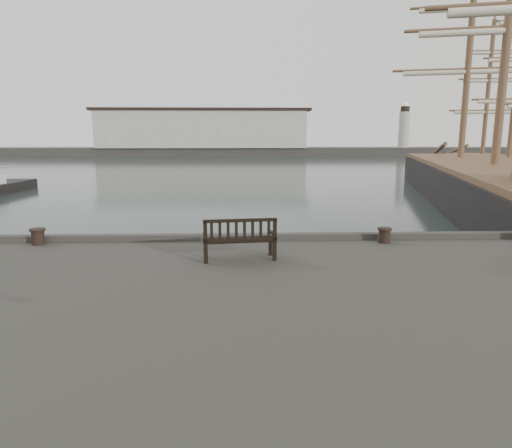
{
  "coord_description": "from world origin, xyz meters",
  "views": [
    {
      "loc": [
        0.45,
        -13.11,
        4.53
      ],
      "look_at": [
        0.89,
        -0.5,
        2.1
      ],
      "focal_mm": 32.0,
      "sensor_mm": 36.0,
      "label": 1
    }
  ],
  "objects_px": {
    "tall_ship_main": "(492,193)",
    "tall_ship_far": "(507,173)",
    "bollard_left": "(38,237)",
    "bench": "(239,247)",
    "bollard_right": "(384,235)"
  },
  "relations": [
    {
      "from": "bollard_left",
      "to": "bench",
      "type": "bearing_deg",
      "value": -17.59
    },
    {
      "from": "bench",
      "to": "tall_ship_far",
      "type": "height_order",
      "value": "tall_ship_far"
    },
    {
      "from": "tall_ship_main",
      "to": "tall_ship_far",
      "type": "relative_size",
      "value": 1.62
    },
    {
      "from": "bollard_right",
      "to": "tall_ship_far",
      "type": "bearing_deg",
      "value": 55.29
    },
    {
      "from": "bollard_right",
      "to": "tall_ship_main",
      "type": "xyz_separation_m",
      "value": [
        13.09,
        17.86,
        -1.02
      ]
    },
    {
      "from": "bollard_right",
      "to": "bench",
      "type": "bearing_deg",
      "value": -158.03
    },
    {
      "from": "bollard_right",
      "to": "tall_ship_main",
      "type": "height_order",
      "value": "tall_ship_main"
    },
    {
      "from": "bench",
      "to": "tall_ship_main",
      "type": "distance_m",
      "value": 26.04
    },
    {
      "from": "bollard_left",
      "to": "tall_ship_far",
      "type": "xyz_separation_m",
      "value": [
        33.71,
        34.49,
        -1.07
      ]
    },
    {
      "from": "bench",
      "to": "tall_ship_main",
      "type": "relative_size",
      "value": 0.05
    },
    {
      "from": "bollard_left",
      "to": "tall_ship_far",
      "type": "bearing_deg",
      "value": 45.65
    },
    {
      "from": "bollard_left",
      "to": "bollard_right",
      "type": "distance_m",
      "value": 9.74
    },
    {
      "from": "bollard_right",
      "to": "tall_ship_far",
      "type": "relative_size",
      "value": 0.02
    },
    {
      "from": "bench",
      "to": "bollard_right",
      "type": "bearing_deg",
      "value": 14.96
    },
    {
      "from": "tall_ship_main",
      "to": "bollard_left",
      "type": "bearing_deg",
      "value": -127.3
    }
  ]
}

